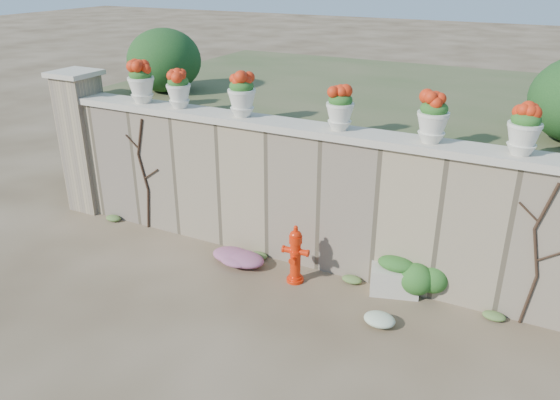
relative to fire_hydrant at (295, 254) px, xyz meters
The scene contains 19 objects.
ground 1.28m from the fire_hydrant, 102.99° to the right, with size 80.00×80.00×0.00m, color #473723.
stone_wall 0.88m from the fire_hydrant, 113.43° to the left, with size 8.00×0.40×2.00m, color gray.
wall_cap 1.75m from the fire_hydrant, 113.43° to the left, with size 8.10×0.52×0.10m, color beige.
gate_pillar 4.54m from the fire_hydrant, behind, with size 0.72×0.72×2.48m.
raised_fill 3.88m from the fire_hydrant, 94.05° to the left, with size 9.00×6.00×2.00m, color #384C23.
back_shrub_left 4.46m from the fire_hydrant, 152.26° to the left, with size 1.30×1.30×1.10m, color #143814.
vine_left 3.02m from the fire_hydrant, behind, with size 0.60×0.04×1.91m.
vine_right 3.04m from the fire_hydrant, ahead, with size 0.60×0.04×1.91m.
fire_hydrant is the anchor object (origin of this frame).
planter_box 1.39m from the fire_hydrant, 15.39° to the left, with size 0.72×0.55×0.54m.
green_shrub 1.75m from the fire_hydrant, 12.39° to the left, with size 0.68×0.61×0.65m, color #1E5119.
magenta_clump 0.98m from the fire_hydrant, behind, with size 0.96×0.64×0.26m, color #CF29A3.
white_flowers 1.56m from the fire_hydrant, 17.05° to the right, with size 0.54×0.43×0.20m, color white.
urn_pot_0 3.65m from the fire_hydrant, 168.22° to the left, with size 0.41×0.41×0.65m.
urn_pot_1 3.06m from the fire_hydrant, 164.67° to the left, with size 0.37×0.37×0.58m.
urn_pot_2 2.38m from the fire_hydrant, 151.88° to the left, with size 0.40×0.40×0.63m.
urn_pot_3 2.07m from the fire_hydrant, 62.45° to the left, with size 0.37×0.37×0.58m.
urn_pot_4 2.57m from the fire_hydrant, 22.16° to the left, with size 0.39×0.39×0.61m.
urn_pot_5 3.29m from the fire_hydrant, 13.68° to the left, with size 0.38×0.38×0.60m.
Camera 1 is at (3.09, -4.82, 4.15)m, focal length 35.00 mm.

